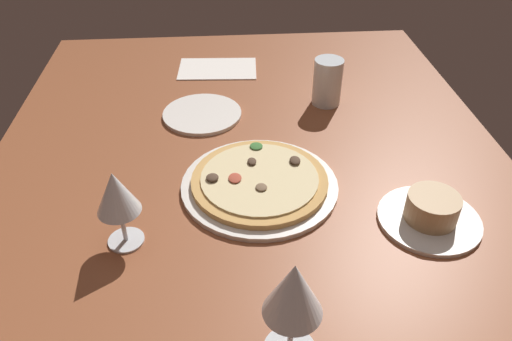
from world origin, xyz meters
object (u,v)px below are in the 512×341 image
object	(u,v)px
wine_glass_near	(116,195)
water_glass	(327,85)
pizza_main	(259,182)
side_plate	(202,114)
paper_menu	(218,69)
wine_glass_far	(294,292)
ramekin_on_saucer	(431,212)

from	to	relation	value
wine_glass_near	water_glass	size ratio (longest dim) A/B	1.28
pizza_main	wine_glass_near	xyz separation A→B (cm)	(12.89, -24.09, 9.20)
side_plate	paper_menu	xyz separation A→B (cm)	(-25.18, 4.05, -0.30)
pizza_main	side_plate	bearing A→B (deg)	-158.00
pizza_main	wine_glass_far	distance (cm)	37.73
wine_glass_far	side_plate	bearing A→B (deg)	-168.91
wine_glass_far	wine_glass_near	size ratio (longest dim) A/B	1.17
wine_glass_far	pizza_main	bearing A→B (deg)	-178.13
pizza_main	paper_menu	xyz separation A→B (cm)	(-53.48, -7.39, -1.04)
ramekin_on_saucer	paper_menu	xyz separation A→B (cm)	(-65.49, -37.04, -1.97)
pizza_main	paper_menu	world-z (taller)	pizza_main
wine_glass_far	water_glass	size ratio (longest dim) A/B	1.50
ramekin_on_saucer	paper_menu	size ratio (longest dim) A/B	0.85
side_plate	wine_glass_near	bearing A→B (deg)	-17.08
wine_glass_far	wine_glass_near	distance (cm)	34.31
pizza_main	water_glass	world-z (taller)	water_glass
side_plate	pizza_main	bearing A→B (deg)	22.00
paper_menu	wine_glass_near	bearing A→B (deg)	-10.82
side_plate	water_glass	bearing A→B (deg)	97.30
wine_glass_near	paper_menu	size ratio (longest dim) A/B	0.68
paper_menu	side_plate	bearing A→B (deg)	-5.82
ramekin_on_saucer	water_glass	xyz separation A→B (cm)	(-44.25, -10.35, 2.82)
pizza_main	wine_glass_far	world-z (taller)	wine_glass_far
pizza_main	water_glass	distance (cm)	37.76
pizza_main	water_glass	bearing A→B (deg)	149.09
ramekin_on_saucer	paper_menu	world-z (taller)	ramekin_on_saucer
pizza_main	wine_glass_near	world-z (taller)	wine_glass_near
wine_glass_far	water_glass	bearing A→B (deg)	165.13
ramekin_on_saucer	wine_glass_near	size ratio (longest dim) A/B	1.25
wine_glass_far	ramekin_on_saucer	bearing A→B (deg)	130.12
ramekin_on_saucer	wine_glass_far	world-z (taller)	wine_glass_far
water_glass	ramekin_on_saucer	bearing A→B (deg)	13.17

